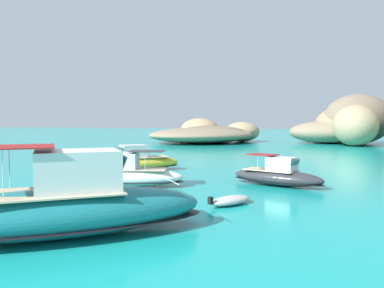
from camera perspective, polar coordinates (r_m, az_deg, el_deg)
ground_plane at (r=20.03m, az=-21.48°, el=-8.93°), size 400.00×400.00×0.00m
islet_large at (r=75.85m, az=23.64°, el=2.72°), size 27.61×23.40×9.40m
islet_small at (r=76.31m, az=2.47°, el=1.55°), size 27.08×27.84×4.95m
motorboat_teal at (r=14.70m, az=-18.71°, el=-9.10°), size 10.21×9.42×3.35m
motorboat_yellow at (r=32.33m, az=-8.27°, el=-2.75°), size 6.90×6.98×2.23m
motorboat_white at (r=24.81m, az=-9.80°, el=-4.65°), size 7.72×4.28×2.32m
motorboat_charcoal at (r=25.48m, az=12.81°, el=-4.71°), size 6.64×3.75×2.00m
dinghy_tender at (r=19.33m, az=5.82°, el=-8.47°), size 2.25×2.80×0.58m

